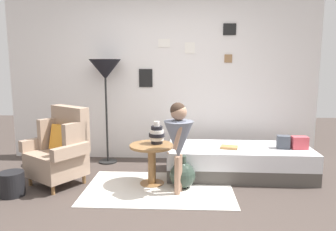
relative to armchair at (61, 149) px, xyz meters
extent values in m
plane|color=#423833|center=(1.20, -0.75, -0.44)|extent=(12.00, 12.00, 0.00)
cube|color=silver|center=(1.20, 1.20, 0.86)|extent=(4.80, 0.10, 2.60)
cube|color=black|center=(2.23, 1.15, 1.58)|extent=(0.19, 0.02, 0.17)
cube|color=#9C9C9B|center=(2.23, 1.14, 1.58)|extent=(0.15, 0.01, 0.13)
cube|color=black|center=(0.95, 1.15, 0.85)|extent=(0.21, 0.02, 0.28)
cube|color=silver|center=(0.95, 1.14, 0.85)|extent=(0.16, 0.01, 0.22)
cube|color=white|center=(1.63, 1.15, 1.30)|extent=(0.15, 0.02, 0.16)
cube|color=gray|center=(1.63, 1.14, 1.30)|extent=(0.12, 0.01, 0.13)
cube|color=olive|center=(2.22, 1.15, 1.14)|extent=(0.12, 0.02, 0.12)
cube|color=#B1B1AE|center=(2.22, 1.14, 1.14)|extent=(0.09, 0.01, 0.09)
cube|color=white|center=(1.24, 1.15, 1.38)|extent=(0.18, 0.02, 0.12)
cube|color=#5C5C56|center=(1.24, 1.14, 1.38)|extent=(0.14, 0.01, 0.10)
cube|color=silver|center=(1.25, -0.14, -0.43)|extent=(1.78, 1.14, 0.01)
cylinder|color=olive|center=(-0.36, -0.11, -0.38)|extent=(0.04, 0.04, 0.12)
cylinder|color=olive|center=(0.03, -0.38, -0.38)|extent=(0.04, 0.04, 0.12)
cylinder|color=olive|center=(-0.11, 0.26, -0.38)|extent=(0.04, 0.04, 0.12)
cylinder|color=olive|center=(0.29, -0.01, -0.38)|extent=(0.04, 0.04, 0.12)
cube|color=gray|center=(-0.04, -0.06, -0.17)|extent=(0.81, 0.80, 0.30)
cube|color=gray|center=(0.09, 0.13, 0.26)|extent=(0.58, 0.45, 0.55)
cube|color=gray|center=(-0.20, 0.17, 0.17)|extent=(0.24, 0.30, 0.39)
cube|color=gray|center=(0.23, -0.12, 0.17)|extent=(0.24, 0.30, 0.39)
cube|color=gray|center=(-0.32, 0.11, 0.05)|extent=(0.36, 0.47, 0.14)
cube|color=gray|center=(0.22, -0.26, 0.05)|extent=(0.36, 0.47, 0.14)
cube|color=orange|center=(0.02, 0.02, 0.14)|extent=(0.39, 0.34, 0.33)
cube|color=#4C4742|center=(2.30, 0.38, -0.35)|extent=(1.91, 0.83, 0.18)
cube|color=silver|center=(2.30, 0.38, -0.15)|extent=(1.91, 0.83, 0.22)
cube|color=#D64C56|center=(3.06, 0.32, 0.04)|extent=(0.21, 0.13, 0.17)
cube|color=#474C56|center=(2.86, 0.34, 0.05)|extent=(0.18, 0.14, 0.17)
cylinder|color=olive|center=(1.15, 0.01, -0.43)|extent=(0.30, 0.30, 0.02)
cylinder|color=olive|center=(1.15, 0.01, -0.19)|extent=(0.10, 0.10, 0.46)
cylinder|color=olive|center=(1.15, 0.01, 0.06)|extent=(0.55, 0.55, 0.03)
cylinder|color=black|center=(1.21, 0.06, 0.10)|extent=(0.14, 0.14, 0.04)
cylinder|color=white|center=(1.21, 0.06, 0.14)|extent=(0.17, 0.17, 0.04)
cylinder|color=black|center=(1.21, 0.06, 0.19)|extent=(0.20, 0.20, 0.04)
cylinder|color=white|center=(1.21, 0.06, 0.23)|extent=(0.17, 0.17, 0.04)
cylinder|color=black|center=(1.21, 0.06, 0.28)|extent=(0.14, 0.14, 0.04)
cylinder|color=white|center=(1.21, 0.06, 0.33)|extent=(0.07, 0.07, 0.06)
cylinder|color=black|center=(0.38, 0.90, -0.43)|extent=(0.28, 0.28, 0.02)
cylinder|color=black|center=(0.38, 0.90, 0.32)|extent=(0.03, 0.03, 1.48)
cone|color=black|center=(0.38, 0.90, 0.98)|extent=(0.47, 0.47, 0.29)
cylinder|color=#A37A60|center=(1.48, -0.32, -0.21)|extent=(0.07, 0.07, 0.46)
cylinder|color=#A37A60|center=(1.50, -0.22, -0.21)|extent=(0.07, 0.07, 0.46)
cone|color=slate|center=(1.49, -0.27, 0.21)|extent=(0.34, 0.34, 0.44)
cylinder|color=slate|center=(1.49, -0.27, 0.35)|extent=(0.17, 0.17, 0.17)
cylinder|color=#A37A60|center=(1.48, -0.39, 0.27)|extent=(0.13, 0.07, 0.29)
cylinder|color=#A37A60|center=(1.53, -0.15, 0.27)|extent=(0.13, 0.07, 0.29)
sphere|color=#A37A60|center=(1.49, -0.27, 0.53)|extent=(0.19, 0.19, 0.19)
sphere|color=#38281E|center=(1.48, -0.27, 0.55)|extent=(0.18, 0.18, 0.18)
cube|color=#B07D47|center=(2.15, 0.30, -0.02)|extent=(0.25, 0.21, 0.03)
sphere|color=#2D3D33|center=(1.54, -0.09, -0.28)|extent=(0.32, 0.32, 0.32)
cylinder|color=#2D3D33|center=(1.54, -0.09, -0.08)|extent=(0.09, 0.09, 0.09)
cylinder|color=black|center=(-0.42, -0.43, -0.30)|extent=(0.28, 0.28, 0.28)
camera|label=1|loc=(1.54, -3.88, 1.07)|focal=34.59mm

